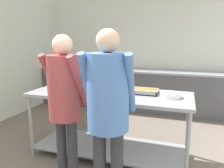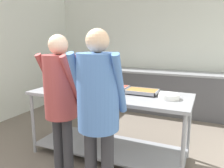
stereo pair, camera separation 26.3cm
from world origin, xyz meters
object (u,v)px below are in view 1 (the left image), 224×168
Objects in this scene: plate_stack at (170,95)px; guest_serving_right at (65,94)px; serving_tray_vegetables at (113,88)px; guest_serving_left at (108,101)px; serving_tray_roast at (143,91)px; broccoli_bowl at (80,90)px; sauce_pan at (64,86)px.

guest_serving_right is at bearing -146.92° from plate_stack.
guest_serving_left is (0.30, -1.03, 0.11)m from serving_tray_vegetables.
serving_tray_roast is 0.99m from guest_serving_left.
plate_stack is at bearing -17.35° from serving_tray_roast.
broccoli_bowl reaches higher than plate_stack.
broccoli_bowl is at bearing -28.24° from sauce_pan.
serving_tray_vegetables and serving_tray_roast have the same top height.
sauce_pan is at bearing 179.50° from plate_stack.
serving_tray_roast is at bearing 19.98° from broccoli_bowl.
guest_serving_right is at bearing -130.90° from serving_tray_roast.
broccoli_bowl is 0.95m from guest_serving_left.
plate_stack is at bearing 8.47° from broccoli_bowl.
guest_serving_right reaches higher than serving_tray_roast.
plate_stack is at bearing 33.08° from guest_serving_right.
serving_tray_vegetables is at bearing 45.06° from broccoli_bowl.
broccoli_bowl is 0.12× the size of guest_serving_right.
sauce_pan is 0.25× the size of guest_serving_right.
guest_serving_left reaches higher than broccoli_bowl.
sauce_pan is 1.12m from serving_tray_roast.
plate_stack reaches higher than serving_tray_vegetables.
guest_serving_left reaches higher than guest_serving_right.
guest_serving_right is (0.08, -0.51, 0.08)m from broccoli_bowl.
guest_serving_left is at bearing -17.63° from guest_serving_right.
serving_tray_vegetables is 0.81m from plate_stack.
broccoli_bowl reaches higher than serving_tray_vegetables.
broccoli_bowl is 0.51× the size of serving_tray_roast.
sauce_pan is 1.01× the size of serving_tray_vegetables.
guest_serving_right is (-0.25, -0.85, 0.09)m from serving_tray_vegetables.
plate_stack reaches higher than serving_tray_roast.
serving_tray_vegetables is 1.00× the size of serving_tray_roast.
sauce_pan is at bearing 121.21° from guest_serving_right.
serving_tray_vegetables is at bearing 167.96° from plate_stack.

